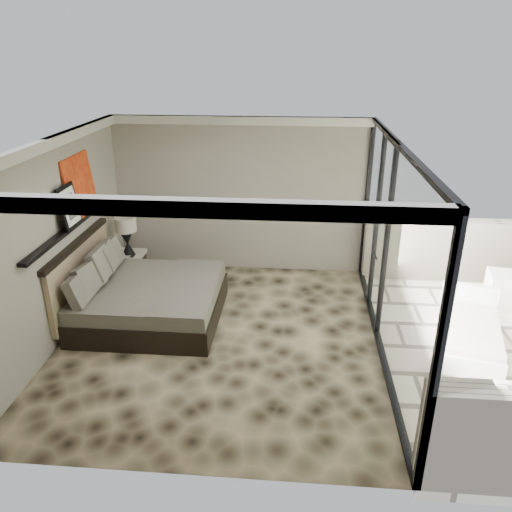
# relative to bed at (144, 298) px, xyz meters

# --- Properties ---
(floor) EXTENTS (5.00, 5.00, 0.00)m
(floor) POSITION_rel_bed_xyz_m (1.25, -0.48, -0.35)
(floor) COLOR black
(floor) RESTS_ON ground
(ceiling) EXTENTS (4.50, 5.00, 0.02)m
(ceiling) POSITION_rel_bed_xyz_m (1.25, -0.48, 2.44)
(ceiling) COLOR silver
(ceiling) RESTS_ON back_wall
(back_wall) EXTENTS (4.50, 0.02, 2.80)m
(back_wall) POSITION_rel_bed_xyz_m (1.25, 2.01, 1.05)
(back_wall) COLOR gray
(back_wall) RESTS_ON floor
(left_wall) EXTENTS (0.02, 5.00, 2.80)m
(left_wall) POSITION_rel_bed_xyz_m (-0.99, -0.48, 1.05)
(left_wall) COLOR gray
(left_wall) RESTS_ON floor
(glass_wall) EXTENTS (0.08, 5.00, 2.80)m
(glass_wall) POSITION_rel_bed_xyz_m (3.50, -0.48, 1.05)
(glass_wall) COLOR white
(glass_wall) RESTS_ON floor
(terrace_slab) EXTENTS (3.00, 5.00, 0.12)m
(terrace_slab) POSITION_rel_bed_xyz_m (5.00, -0.48, -0.41)
(terrace_slab) COLOR beige
(terrace_slab) RESTS_ON ground
(picture_ledge) EXTENTS (0.12, 2.20, 0.05)m
(picture_ledge) POSITION_rel_bed_xyz_m (-0.93, -0.38, 1.15)
(picture_ledge) COLOR black
(picture_ledge) RESTS_ON left_wall
(bed) EXTENTS (2.13, 2.07, 1.18)m
(bed) POSITION_rel_bed_xyz_m (0.00, 0.00, 0.00)
(bed) COLOR black
(bed) RESTS_ON floor
(nightstand) EXTENTS (0.57, 0.57, 0.53)m
(nightstand) POSITION_rel_bed_xyz_m (-0.66, 1.28, -0.08)
(nightstand) COLOR black
(nightstand) RESTS_ON floor
(table_lamp) EXTENTS (0.36, 0.36, 0.67)m
(table_lamp) POSITION_rel_bed_xyz_m (-0.65, 1.29, 0.60)
(table_lamp) COLOR black
(table_lamp) RESTS_ON nightstand
(abstract_canvas) EXTENTS (0.13, 0.90, 0.90)m
(abstract_canvas) POSITION_rel_bed_xyz_m (-0.94, 0.38, 1.63)
(abstract_canvas) COLOR red
(abstract_canvas) RESTS_ON picture_ledge
(framed_print) EXTENTS (0.11, 0.50, 0.60)m
(framed_print) POSITION_rel_bed_xyz_m (-0.89, -0.16, 1.48)
(framed_print) COLOR black
(framed_print) RESTS_ON picture_ledge
(ottoman) EXTENTS (0.62, 0.62, 0.54)m
(ottoman) POSITION_rel_bed_xyz_m (5.66, 0.91, -0.08)
(ottoman) COLOR white
(ottoman) RESTS_ON terrace_slab
(lounger) EXTENTS (1.14, 1.72, 0.62)m
(lounger) POSITION_rel_bed_xyz_m (4.74, -0.36, -0.16)
(lounger) COLOR white
(lounger) RESTS_ON terrace_slab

